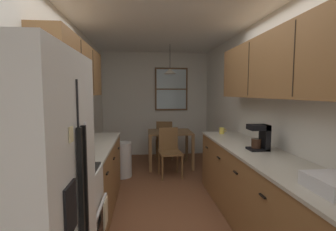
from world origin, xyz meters
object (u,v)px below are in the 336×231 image
dining_chair_far (164,138)px  refrigerator (10,230)px  trash_bin (122,160)px  stove_range (58,227)px  table_serving_bowl (166,130)px  dish_rack (334,184)px  coffee_maker (260,137)px  dining_table (170,137)px  storage_canister (74,151)px  dining_chair_near (169,149)px  mug_by_coffeemaker (222,131)px  microwave_over_range (36,79)px

dining_chair_far → refrigerator: bearing=-104.4°
dining_chair_far → trash_bin: (-0.88, -1.17, -0.18)m
stove_range → table_serving_bowl: size_ratio=6.19×
refrigerator → trash_bin: size_ratio=2.73×
trash_bin → dish_rack: 3.53m
dining_chair_far → trash_bin: size_ratio=1.39×
table_serving_bowl → coffee_maker: bearing=-70.7°
stove_range → dish_rack: bearing=-14.4°
stove_range → dining_chair_far: bearing=72.4°
dining_table → storage_canister: storage_canister is taller
dining_chair_near → stove_range: bearing=-114.9°
coffee_maker → dish_rack: 1.21m
stove_range → table_serving_bowl: (1.17, 3.18, 0.31)m
mug_by_coffeemaker → dish_rack: size_ratio=0.34×
mug_by_coffeemaker → refrigerator: bearing=-126.5°
refrigerator → mug_by_coffeemaker: size_ratio=15.20×
stove_range → dining_table: size_ratio=1.22×
stove_range → dining_table: stove_range is taller
dining_chair_near → dish_rack: bearing=-75.4°
stove_range → mug_by_coffeemaker: 2.73m
dining_table → trash_bin: size_ratio=1.39×
dining_table → dish_rack: (0.72, -3.63, 0.32)m
trash_bin → dining_table: bearing=31.0°
mug_by_coffeemaker → table_serving_bowl: size_ratio=0.65×
dining_table → trash_bin: 1.15m
stove_range → table_serving_bowl: 3.40m
dining_table → table_serving_bowl: 0.18m
stove_range → dining_chair_far: 3.90m
dining_chair_far → table_serving_bowl: size_ratio=5.06×
stove_range → dining_table: bearing=68.3°
storage_canister → table_serving_bowl: 2.90m
refrigerator → table_serving_bowl: 4.08m
stove_range → mug_by_coffeemaker: (1.95, 1.84, 0.48)m
refrigerator → dining_table: (1.21, 3.87, -0.26)m
refrigerator → dish_rack: size_ratio=5.19×
dining_table → stove_range: bearing=-111.7°
microwave_over_range → dish_rack: (2.07, -0.50, -0.72)m
dining_table → dining_chair_near: size_ratio=1.00×
trash_bin → storage_canister: 2.15m
stove_range → dining_chair_near: 2.79m
storage_canister → dining_chair_near: bearing=59.5°
microwave_over_range → dining_table: bearing=66.5°
refrigerator → microwave_over_range: microwave_over_range is taller
table_serving_bowl → dining_table: bearing=-34.8°
dining_chair_far → mug_by_coffeemaker: mug_by_coffeemaker is taller
refrigerator → dish_rack: refrigerator is taller
storage_canister → table_serving_bowl: storage_canister is taller
refrigerator → dining_chair_far: (1.14, 4.46, -0.38)m
dining_table → coffee_maker: bearing=-71.9°
refrigerator → coffee_maker: bearing=35.8°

